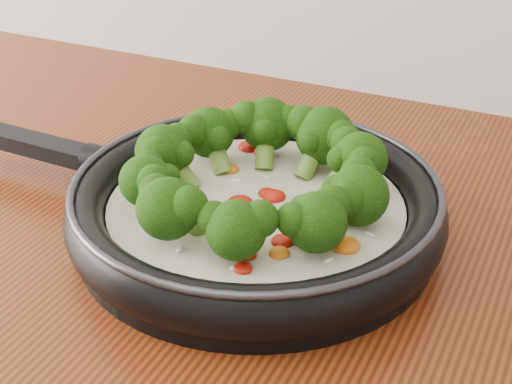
% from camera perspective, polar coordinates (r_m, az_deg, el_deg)
% --- Properties ---
extents(skillet, '(0.57, 0.37, 0.10)m').
position_cam_1_polar(skillet, '(0.73, -0.14, -0.61)').
color(skillet, black).
rests_on(skillet, counter).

